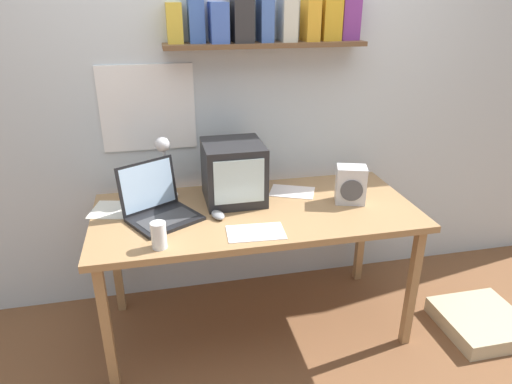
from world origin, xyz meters
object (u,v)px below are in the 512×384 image
corner_desk (256,220)px  juice_glass (159,237)px  floor_cushion (481,322)px  crt_monitor (233,172)px  space_heater (351,185)px  loose_paper_near_laptop (119,210)px  desk_lamp (164,160)px  loose_paper_near_monitor (292,192)px  laptop (157,204)px  open_notebook (256,232)px  computer_mouse (218,215)px

corner_desk → juice_glass: (-0.51, -0.29, 0.12)m
corner_desk → floor_cushion: (1.28, -0.32, -0.65)m
corner_desk → crt_monitor: 0.29m
space_heater → loose_paper_near_laptop: bearing=-169.6°
crt_monitor → loose_paper_near_laptop: crt_monitor is taller
desk_lamp → loose_paper_near_monitor: desk_lamp is taller
laptop → open_notebook: (0.45, -0.27, -0.07)m
corner_desk → open_notebook: bearing=-102.7°
corner_desk → open_notebook: open_notebook is taller
corner_desk → laptop: bearing=177.5°
loose_paper_near_laptop → floor_cushion: size_ratio=0.71×
laptop → computer_mouse: bearing=-44.2°
corner_desk → floor_cushion: size_ratio=3.73×
loose_paper_near_monitor → loose_paper_near_laptop: bearing=-177.9°
crt_monitor → open_notebook: 0.44m
crt_monitor → juice_glass: bearing=-133.1°
crt_monitor → computer_mouse: crt_monitor is taller
loose_paper_near_laptop → computer_mouse: bearing=-22.1°
loose_paper_near_laptop → juice_glass: bearing=-65.4°
loose_paper_near_laptop → desk_lamp: bearing=18.2°
corner_desk → crt_monitor: crt_monitor is taller
computer_mouse → floor_cushion: size_ratio=0.26×
space_heater → laptop: bearing=-164.2°
laptop → open_notebook: laptop is taller
juice_glass → computer_mouse: juice_glass is taller
desk_lamp → juice_glass: size_ratio=2.92×
floor_cushion → open_notebook: bearing=177.0°
laptop → space_heater: 1.03m
crt_monitor → loose_paper_near_laptop: size_ratio=1.06×
crt_monitor → juice_glass: (-0.42, -0.45, -0.11)m
desk_lamp → floor_cushion: bearing=-8.6°
corner_desk → floor_cushion: bearing=-14.1°
space_heater → computer_mouse: size_ratio=1.76×
computer_mouse → loose_paper_near_laptop: bearing=157.9°
desk_lamp → juice_glass: bearing=-86.7°
juice_glass → open_notebook: 0.46m
juice_glass → open_notebook: juice_glass is taller
crt_monitor → loose_paper_near_laptop: bearing=-179.7°
corner_desk → floor_cushion: 1.47m
desk_lamp → open_notebook: 0.67m
computer_mouse → loose_paper_near_monitor: bearing=27.1°
space_heater → open_notebook: size_ratio=0.71×
corner_desk → crt_monitor: (-0.09, 0.15, 0.22)m
juice_glass → space_heater: 1.07m
crt_monitor → open_notebook: crt_monitor is taller
space_heater → floor_cushion: (0.76, -0.30, -0.81)m
desk_lamp → space_heater: (0.97, -0.25, -0.13)m
laptop → open_notebook: size_ratio=1.49×
open_notebook → space_heater: bearing=22.2°
laptop → juice_glass: bearing=-119.6°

